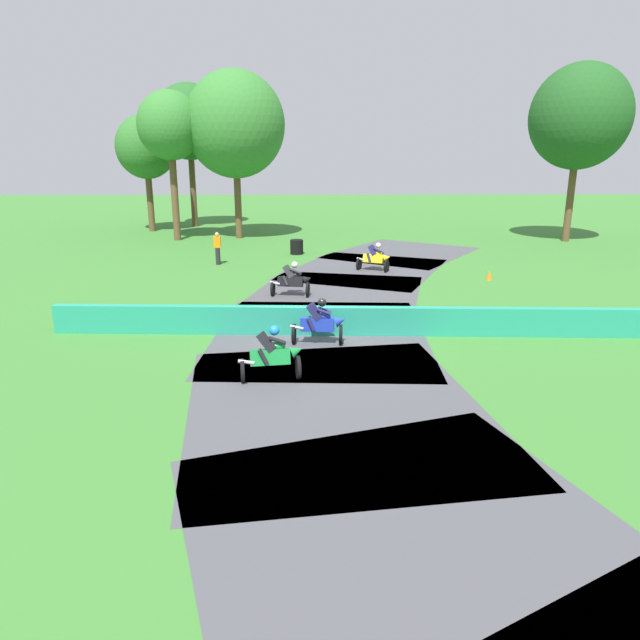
# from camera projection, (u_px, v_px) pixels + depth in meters

# --- Properties ---
(ground_plane) EXTENTS (120.00, 120.00, 0.00)m
(ground_plane) POSITION_uv_depth(u_px,v_px,m) (319.00, 334.00, 18.27)
(ground_plane) COLOR #38752D
(track_asphalt) EXTENTS (13.41, 40.84, 0.01)m
(track_asphalt) POSITION_uv_depth(u_px,v_px,m) (380.00, 335.00, 18.22)
(track_asphalt) COLOR #47474C
(track_asphalt) RESTS_ON ground
(safety_barrier) EXTENTS (27.20, 1.58, 0.90)m
(safety_barrier) POSITION_uv_depth(u_px,v_px,m) (488.00, 322.00, 18.01)
(safety_barrier) COLOR #239375
(safety_barrier) RESTS_ON ground
(motorcycle_lead_yellow) EXTENTS (1.74, 1.35, 1.42)m
(motorcycle_lead_yellow) POSITION_uv_depth(u_px,v_px,m) (375.00, 258.00, 27.78)
(motorcycle_lead_yellow) COLOR black
(motorcycle_lead_yellow) RESTS_ON ground
(motorcycle_chase_black) EXTENTS (1.71, 0.95, 1.43)m
(motorcycle_chase_black) POSITION_uv_depth(u_px,v_px,m) (292.00, 280.00, 22.94)
(motorcycle_chase_black) COLOR black
(motorcycle_chase_black) RESTS_ON ground
(motorcycle_trailing_blue) EXTENTS (1.70, 0.78, 1.42)m
(motorcycle_trailing_blue) POSITION_uv_depth(u_px,v_px,m) (320.00, 322.00, 17.22)
(motorcycle_trailing_blue) COLOR black
(motorcycle_trailing_blue) RESTS_ON ground
(motorcycle_fourth_green) EXTENTS (1.67, 0.94, 1.43)m
(motorcycle_fourth_green) POSITION_uv_depth(u_px,v_px,m) (273.00, 354.00, 14.58)
(motorcycle_fourth_green) COLOR black
(motorcycle_fourth_green) RESTS_ON ground
(tire_stack_near) EXTENTS (0.72, 0.72, 0.80)m
(tire_stack_near) POSITION_uv_depth(u_px,v_px,m) (297.00, 247.00, 32.29)
(tire_stack_near) COLOR black
(tire_stack_near) RESTS_ON ground
(tire_stack_mid_a) EXTENTS (0.58, 0.58, 0.40)m
(tire_stack_mid_a) POSITION_uv_depth(u_px,v_px,m) (161.00, 323.00, 18.73)
(tire_stack_mid_a) COLOR black
(tire_stack_mid_a) RESTS_ON ground
(track_marshal) EXTENTS (0.34, 0.24, 1.63)m
(track_marshal) POSITION_uv_depth(u_px,v_px,m) (218.00, 248.00, 29.22)
(track_marshal) COLOR #232328
(track_marshal) RESTS_ON ground
(traffic_cone) EXTENTS (0.28, 0.28, 0.44)m
(traffic_cone) POSITION_uv_depth(u_px,v_px,m) (489.00, 275.00, 25.92)
(traffic_cone) COLOR orange
(traffic_cone) RESTS_ON ground
(tree_far_left) EXTENTS (4.10, 4.10, 7.94)m
(tree_far_left) POSITION_uv_depth(u_px,v_px,m) (146.00, 148.00, 40.04)
(tree_far_left) COLOR brown
(tree_far_left) RESTS_ON ground
(tree_far_right) EXTENTS (5.92, 5.92, 10.62)m
(tree_far_right) POSITION_uv_depth(u_px,v_px,m) (580.00, 117.00, 34.92)
(tree_far_right) COLOR brown
(tree_far_right) RESTS_ON ground
(tree_mid_rise) EXTENTS (6.26, 6.26, 10.40)m
(tree_mid_rise) POSITION_uv_depth(u_px,v_px,m) (235.00, 125.00, 36.35)
(tree_mid_rise) COLOR brown
(tree_mid_rise) RESTS_ON ground
(tree_behind_barrier) EXTENTS (3.96, 3.96, 9.12)m
(tree_behind_barrier) POSITION_uv_depth(u_px,v_px,m) (170.00, 126.00, 35.52)
(tree_behind_barrier) COLOR brown
(tree_behind_barrier) RESTS_ON ground
(tree_distant) EXTENTS (5.13, 5.13, 10.25)m
(tree_distant) POSITION_uv_depth(u_px,v_px,m) (189.00, 122.00, 42.13)
(tree_distant) COLOR brown
(tree_distant) RESTS_ON ground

